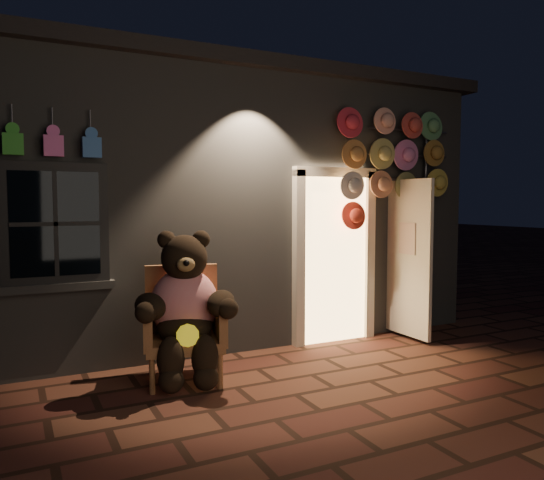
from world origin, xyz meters
TOP-DOWN VIEW (x-y plane):
  - ground at (0.00, 0.00)m, footprint 60.00×60.00m
  - shop_building at (0.00, 3.99)m, footprint 7.30×5.95m
  - wicker_armchair at (-0.78, 0.91)m, footprint 0.89×0.84m
  - teddy_bear at (-0.80, 0.76)m, footprint 1.03×0.91m
  - hat_rack at (2.12, 1.28)m, footprint 1.77×0.22m

SIDE VIEW (x-z plane):
  - ground at x=0.00m, z-range 0.00..0.00m
  - wicker_armchair at x=-0.78m, z-range 0.00..1.12m
  - teddy_bear at x=-0.80m, z-range 0.02..1.48m
  - shop_building at x=0.00m, z-range -0.02..3.49m
  - hat_rack at x=2.12m, z-range 0.83..3.77m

